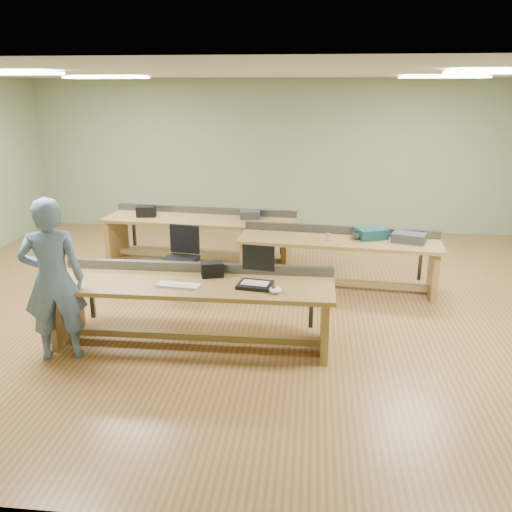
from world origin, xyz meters
name	(u,v)px	position (x,y,z in m)	size (l,w,h in m)	color
floor	(259,302)	(0.00, 0.00, 0.00)	(10.00, 10.00, 0.00)	#99673A
ceiling	(260,73)	(0.00, 0.00, 3.00)	(10.00, 10.00, 0.00)	silver
wall_back	(279,156)	(0.00, 4.00, 1.50)	(10.00, 0.04, 3.00)	gray
wall_front	(192,322)	(0.00, -4.00, 1.50)	(10.00, 0.04, 3.00)	gray
fluor_panels	(260,75)	(0.00, 0.00, 2.97)	(6.20, 3.50, 0.03)	white
workbench_front	(193,297)	(-0.63, -1.31, 0.56)	(3.18, 0.85, 0.86)	olive
workbench_mid	(338,252)	(1.08, 0.66, 0.56)	(2.93, 1.04, 0.86)	olive
workbench_back	(200,229)	(-1.17, 1.71, 0.56)	(3.24, 1.14, 0.86)	olive
person	(53,280)	(-2.01, -1.80, 0.89)	(0.65, 0.43, 1.79)	slate
laptop_base	(255,285)	(0.10, -1.40, 0.77)	(0.36, 0.30, 0.04)	black
laptop_screen	(258,258)	(0.12, -1.26, 1.04)	(0.36, 0.02, 0.29)	black
keyboard	(178,285)	(-0.74, -1.49, 0.76)	(0.47, 0.16, 0.03)	beige
trackball_mouse	(275,290)	(0.33, -1.56, 0.78)	(0.13, 0.16, 0.07)	white
camera_bag	(212,269)	(-0.43, -1.11, 0.83)	(0.25, 0.16, 0.17)	black
task_chair	(181,269)	(-1.14, 0.22, 0.35)	(0.60, 0.60, 0.96)	black
parts_bin_teal	(371,233)	(1.54, 0.74, 0.82)	(0.41, 0.31, 0.14)	#143E43
parts_bin_grey	(409,238)	(2.06, 0.61, 0.81)	(0.45, 0.28, 0.12)	#313234
mug	(356,236)	(1.33, 0.66, 0.80)	(0.13, 0.13, 0.11)	#313234
drinks_can	(328,237)	(0.93, 0.55, 0.80)	(0.06, 0.06, 0.11)	silver
storage_box_back	(146,211)	(-2.08, 1.73, 0.84)	(0.31, 0.22, 0.18)	black
tray_back	(250,215)	(-0.33, 1.76, 0.81)	(0.32, 0.24, 0.13)	#313234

